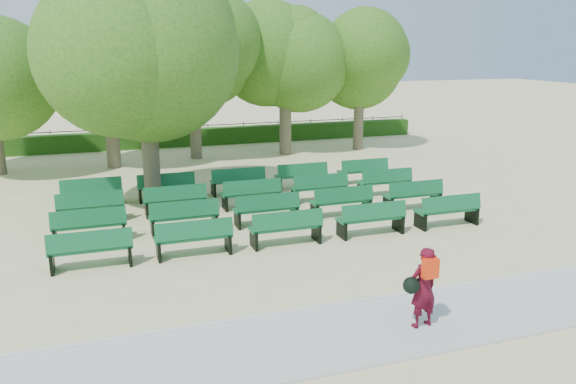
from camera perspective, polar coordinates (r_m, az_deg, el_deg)
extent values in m
plane|color=beige|center=(17.38, -2.33, -2.83)|extent=(120.00, 120.00, 0.00)
cube|color=beige|center=(11.00, 8.96, -13.70)|extent=(30.00, 2.20, 0.06)
cube|color=silver|center=(11.90, 6.37, -11.19)|extent=(30.00, 0.12, 0.10)
cube|color=#224C13|center=(30.64, -9.80, 5.50)|extent=(26.00, 0.70, 0.90)
cube|color=#105E30|center=(17.72, -3.13, -0.84)|extent=(1.98, 0.64, 0.07)
cube|color=#105E30|center=(17.44, -2.94, -0.17)|extent=(1.96, 0.24, 0.46)
cylinder|color=brown|center=(19.06, -13.78, 3.86)|extent=(0.56, 0.56, 3.57)
ellipsoid|color=#3F721E|center=(18.74, -14.43, 14.12)|extent=(5.88, 5.88, 5.29)
imported|color=#4D0B1B|center=(10.91, 13.60, -9.40)|extent=(0.62, 0.45, 1.58)
cube|color=#F5320C|center=(10.59, 14.26, -7.52)|extent=(0.29, 0.15, 0.37)
sphere|color=black|center=(10.68, 12.43, -9.25)|extent=(0.32, 0.32, 0.32)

